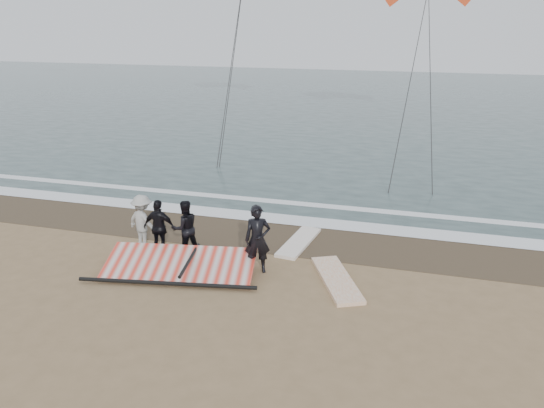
{
  "coord_description": "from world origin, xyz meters",
  "views": [
    {
      "loc": [
        4.2,
        -10.39,
        6.53
      ],
      "look_at": [
        0.43,
        3.0,
        1.6
      ],
      "focal_mm": 35.0,
      "sensor_mm": 36.0,
      "label": 1
    }
  ],
  "objects_px": {
    "man_main": "(258,239)",
    "board_white": "(337,279)",
    "board_cream": "(299,242)",
    "sail_rig": "(180,265)"
  },
  "relations": [
    {
      "from": "man_main",
      "to": "board_white",
      "type": "bearing_deg",
      "value": -19.38
    },
    {
      "from": "board_cream",
      "to": "sail_rig",
      "type": "distance_m",
      "value": 3.8
    },
    {
      "from": "man_main",
      "to": "board_cream",
      "type": "relative_size",
      "value": 0.79
    },
    {
      "from": "board_cream",
      "to": "board_white",
      "type": "bearing_deg",
      "value": -47.23
    },
    {
      "from": "board_white",
      "to": "board_cream",
      "type": "relative_size",
      "value": 1.09
    },
    {
      "from": "board_cream",
      "to": "man_main",
      "type": "bearing_deg",
      "value": -100.02
    },
    {
      "from": "man_main",
      "to": "board_white",
      "type": "height_order",
      "value": "man_main"
    },
    {
      "from": "man_main",
      "to": "sail_rig",
      "type": "relative_size",
      "value": 0.41
    },
    {
      "from": "board_white",
      "to": "sail_rig",
      "type": "distance_m",
      "value": 4.23
    },
    {
      "from": "board_white",
      "to": "man_main",
      "type": "bearing_deg",
      "value": 154.79
    }
  ]
}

